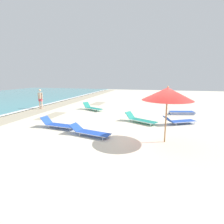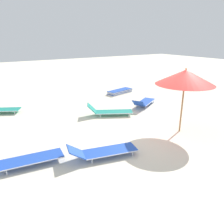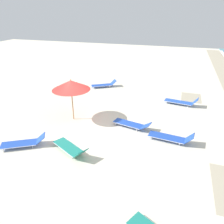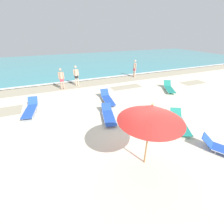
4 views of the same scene
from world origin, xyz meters
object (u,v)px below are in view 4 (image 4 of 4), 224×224
(sun_lounger_mid_beach_solo, at_px, (180,123))
(beach_umbrella, at_px, (151,113))
(beachgoer_shoreline_child, at_px, (135,68))
(beachgoer_wading_adult, at_px, (61,78))
(beachgoer_strolling_adult, at_px, (76,75))
(sun_lounger_beside_umbrella, at_px, (30,109))
(sun_lounger_mid_beach_pair_a, at_px, (107,99))
(sun_lounger_under_umbrella, at_px, (169,88))
(sun_lounger_mid_beach_pair_b, at_px, (108,115))

(sun_lounger_mid_beach_solo, bearing_deg, beach_umbrella, -127.32)
(beach_umbrella, relative_size, beachgoer_shoreline_child, 1.39)
(beachgoer_wading_adult, xyz_separation_m, beachgoer_strolling_adult, (1.30, 0.50, 0.00))
(sun_lounger_beside_umbrella, bearing_deg, beachgoer_shoreline_child, 32.93)
(sun_lounger_mid_beach_solo, distance_m, beachgoer_wading_adult, 9.44)
(beach_umbrella, relative_size, sun_lounger_mid_beach_pair_a, 1.12)
(sun_lounger_beside_umbrella, bearing_deg, beachgoer_wading_adult, 64.56)
(sun_lounger_under_umbrella, height_order, sun_lounger_beside_umbrella, sun_lounger_beside_umbrella)
(sun_lounger_beside_umbrella, xyz_separation_m, sun_lounger_mid_beach_pair_b, (4.08, -2.53, -0.01))
(sun_lounger_mid_beach_pair_a, height_order, beachgoer_shoreline_child, beachgoer_shoreline_child)
(beachgoer_wading_adult, bearing_deg, sun_lounger_under_umbrella, -16.59)
(sun_lounger_beside_umbrella, distance_m, beachgoer_wading_adult, 4.15)
(sun_lounger_mid_beach_pair_b, bearing_deg, sun_lounger_mid_beach_solo, -21.83)
(beach_umbrella, distance_m, sun_lounger_mid_beach_solo, 3.82)
(sun_lounger_beside_umbrella, height_order, beachgoer_strolling_adult, beachgoer_strolling_adult)
(sun_lounger_under_umbrella, relative_size, sun_lounger_mid_beach_pair_a, 0.93)
(beachgoer_wading_adult, distance_m, beachgoer_strolling_adult, 1.39)
(beach_umbrella, relative_size, beachgoer_wading_adult, 1.39)
(beachgoer_wading_adult, bearing_deg, sun_lounger_mid_beach_pair_b, -65.35)
(sun_lounger_mid_beach_solo, xyz_separation_m, beachgoer_strolling_adult, (-3.58, 8.55, 0.78))
(sun_lounger_mid_beach_solo, xyz_separation_m, beachgoer_wading_adult, (-4.88, 8.04, 0.78))
(sun_lounger_mid_beach_solo, bearing_deg, beachgoer_shoreline_child, 102.54)
(sun_lounger_beside_umbrella, height_order, sun_lounger_mid_beach_pair_b, sun_lounger_beside_umbrella)
(beachgoer_strolling_adult, bearing_deg, beach_umbrella, -68.85)
(sun_lounger_beside_umbrella, xyz_separation_m, sun_lounger_mid_beach_pair_a, (4.85, -0.37, -0.00))
(beach_umbrella, relative_size, sun_lounger_mid_beach_pair_b, 1.11)
(sun_lounger_mid_beach_pair_b, relative_size, beachgoer_wading_adult, 1.25)
(sun_lounger_mid_beach_pair_b, xyz_separation_m, beachgoer_shoreline_child, (5.65, 6.89, 0.79))
(sun_lounger_beside_umbrella, height_order, beachgoer_shoreline_child, beachgoer_shoreline_child)
(sun_lounger_mid_beach_solo, height_order, sun_lounger_mid_beach_pair_b, sun_lounger_mid_beach_solo)
(sun_lounger_mid_beach_solo, height_order, beachgoer_strolling_adult, beachgoer_strolling_adult)
(beachgoer_wading_adult, bearing_deg, beach_umbrella, -71.02)
(beachgoer_shoreline_child, bearing_deg, sun_lounger_mid_beach_pair_a, 129.69)
(sun_lounger_mid_beach_solo, bearing_deg, beachgoer_strolling_adult, 141.07)
(beach_umbrella, xyz_separation_m, beachgoer_strolling_adult, (-0.56, 9.91, -1.12))
(beachgoer_strolling_adult, bearing_deg, sun_lounger_beside_umbrella, -114.92)
(sun_lounger_under_umbrella, xyz_separation_m, sun_lounger_mid_beach_pair_b, (-6.26, -2.25, -0.01))
(beach_umbrella, distance_m, beachgoer_wading_adult, 9.66)
(sun_lounger_mid_beach_solo, distance_m, sun_lounger_mid_beach_pair_b, 3.76)
(sun_lounger_beside_umbrella, height_order, sun_lounger_mid_beach_solo, sun_lounger_beside_umbrella)
(sun_lounger_mid_beach_pair_b, height_order, beachgoer_shoreline_child, beachgoer_shoreline_child)
(sun_lounger_beside_umbrella, distance_m, sun_lounger_mid_beach_pair_b, 4.80)
(beach_umbrella, distance_m, beachgoer_strolling_adult, 9.99)
(sun_lounger_mid_beach_pair_a, relative_size, sun_lounger_mid_beach_pair_b, 1.00)
(beachgoer_strolling_adult, bearing_deg, sun_lounger_mid_beach_pair_a, -55.53)
(sun_lounger_beside_umbrella, xyz_separation_m, beachgoer_strolling_adult, (3.59, 3.87, 0.78))
(beachgoer_shoreline_child, bearing_deg, beachgoer_strolling_adult, 90.11)
(beach_umbrella, bearing_deg, beachgoer_wading_adult, 101.18)
(sun_lounger_under_umbrella, relative_size, sun_lounger_mid_beach_pair_b, 0.92)
(sun_lounger_mid_beach_solo, xyz_separation_m, beachgoer_shoreline_child, (2.56, 9.03, 0.78))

